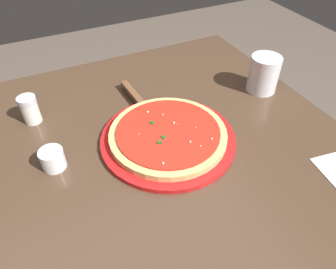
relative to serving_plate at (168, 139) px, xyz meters
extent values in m
cube|color=black|center=(-0.45, 0.39, -0.40)|extent=(0.06, 0.06, 0.73)
cube|color=black|center=(0.36, 0.39, -0.40)|extent=(0.06, 0.06, 0.73)
cube|color=#473323|center=(-0.04, 0.01, -0.02)|extent=(0.95, 0.90, 0.03)
cylinder|color=red|center=(0.00, 0.00, 0.00)|extent=(0.33, 0.33, 0.01)
cylinder|color=#DBB26B|center=(0.00, 0.00, 0.01)|extent=(0.28, 0.28, 0.02)
cylinder|color=red|center=(0.00, 0.00, 0.02)|extent=(0.25, 0.25, 0.00)
sphere|color=#EFEACC|center=(-0.07, 0.02, 0.03)|extent=(0.00, 0.00, 0.00)
sphere|color=#EFEACC|center=(0.02, 0.02, 0.03)|extent=(0.01, 0.01, 0.01)
sphere|color=#EFEACC|center=(0.01, 0.06, 0.03)|extent=(0.00, 0.00, 0.00)
sphere|color=#EFEACC|center=(0.04, -0.08, 0.03)|extent=(0.00, 0.00, 0.00)
sphere|color=#EFEACC|center=(0.03, -0.06, 0.03)|extent=(0.00, 0.00, 0.00)
sphere|color=#EFEACC|center=(-0.02, 0.09, 0.03)|extent=(0.00, 0.00, 0.00)
sphere|color=#EFEACC|center=(0.03, 0.01, 0.03)|extent=(0.00, 0.00, 0.00)
sphere|color=#EFEACC|center=(0.08, -0.07, 0.03)|extent=(0.00, 0.00, 0.00)
sphere|color=#EFEACC|center=(0.06, -0.02, 0.03)|extent=(0.00, 0.00, 0.00)
sphere|color=#EFEACC|center=(-0.06, -0.09, 0.03)|extent=(0.01, 0.01, 0.01)
cube|color=#23561E|center=(-0.02, 0.04, 0.03)|extent=(0.01, 0.01, 0.00)
cube|color=#23561E|center=(-0.02, -0.02, 0.03)|extent=(0.01, 0.01, 0.00)
cube|color=#23561E|center=(-0.03, -0.03, 0.03)|extent=(0.01, 0.01, 0.00)
cube|color=silver|center=(-0.01, 0.09, 0.01)|extent=(0.08, 0.09, 0.00)
cube|color=brown|center=(-0.01, 0.20, 0.01)|extent=(0.03, 0.13, 0.01)
cylinder|color=silver|center=(0.34, 0.08, 0.05)|extent=(0.09, 0.09, 0.11)
cylinder|color=silver|center=(-0.26, 0.03, 0.02)|extent=(0.05, 0.05, 0.05)
cylinder|color=silver|center=(-0.28, 0.22, 0.02)|extent=(0.04, 0.04, 0.06)
cylinder|color=silver|center=(-0.28, 0.22, 0.06)|extent=(0.05, 0.05, 0.01)
camera|label=1|loc=(-0.24, -0.51, 0.52)|focal=33.62mm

